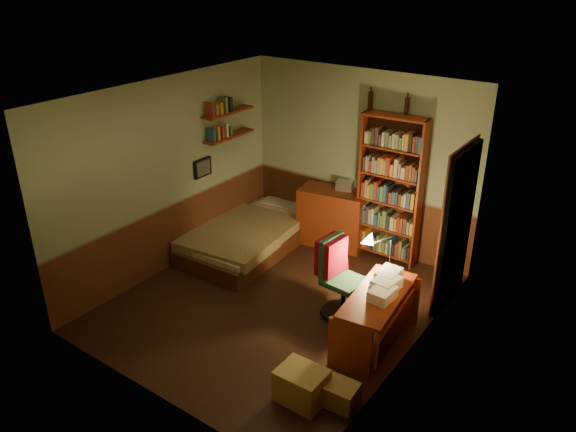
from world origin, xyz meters
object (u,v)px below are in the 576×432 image
Objects in this scene: cardboard_box_b at (340,394)px; dresser at (333,217)px; desk at (376,319)px; cardboard_box_a at (302,385)px; mini_stereo at (345,185)px; desk_lamp at (391,243)px; office_chair at (344,275)px; bookshelf at (390,190)px; bed at (250,227)px.

dresser is at bearing 122.74° from cardboard_box_b.
cardboard_box_a is (-0.17, -1.20, -0.15)m from desk.
cardboard_box_b is at bearing 25.51° from cardboard_box_a.
desk_lamp is (1.37, -1.30, 0.03)m from mini_stereo.
mini_stereo is 0.52× the size of cardboard_box_a.
bookshelf is at bearing 103.44° from office_chair.
office_chair is (1.08, -1.52, 0.13)m from dresser.
desk_lamp reaches higher than dresser.
desk reaches higher than cardboard_box_b.
dresser is 2.11× the size of cardboard_box_a.
mini_stereo is at bearing 119.98° from cardboard_box_b.
dresser is (0.92, 0.80, 0.11)m from bed.
office_chair reaches higher than desk.
cardboard_box_b is (0.33, -1.64, -0.84)m from desk_lamp.
mini_stereo reaches higher than dresser.
cardboard_box_b is at bearing -76.03° from bookshelf.
office_chair is at bearing 119.40° from cardboard_box_b.
bookshelf reaches higher than dresser.
dresser is 1.87m from office_chair.
desk is at bearing -19.54° from office_chair.
bookshelf is 6.28× the size of cardboard_box_b.
desk is at bearing 81.77° from cardboard_box_a.
dresser is 2.93× the size of cardboard_box_b.
desk_lamp reaches higher than desk.
bed is at bearing 152.70° from desk.
bookshelf is (0.73, -0.04, 0.11)m from mini_stereo.
dresser is 0.52m from mini_stereo.
desk reaches higher than bed.
bed is 2.24× the size of dresser.
bed is 3.25m from cardboard_box_a.
cardboard_box_a is at bearing -154.49° from cardboard_box_b.
cardboard_box_a is (-0.01, -1.81, -0.78)m from desk_lamp.
mini_stereo is (1.04, 0.92, 0.60)m from bed.
bookshelf is 4.53× the size of cardboard_box_a.
mini_stereo is at bearing 113.90° from desk_lamp.
office_chair is (0.23, -1.60, -0.47)m from bookshelf.
mini_stereo is at bearing 38.63° from bed.
desk_lamp is at bearing 45.72° from office_chair.
bookshelf reaches higher than desk.
desk_lamp reaches higher than mini_stereo.
office_chair is at bearing -22.84° from bed.
desk_lamp is 1.33× the size of cardboard_box_a.
desk_lamp is 1.97m from cardboard_box_a.
cardboard_box_a is 1.39× the size of cardboard_box_b.
bed is 3.55× the size of desk_lamp.
mini_stereo is at bearing 113.63° from cardboard_box_a.
office_chair is (2.00, -0.72, 0.24)m from bed.
desk is (1.53, -1.91, -0.60)m from mini_stereo.
mini_stereo is 2.52m from desk.
desk_lamp is (2.40, -0.38, 0.63)m from bed.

